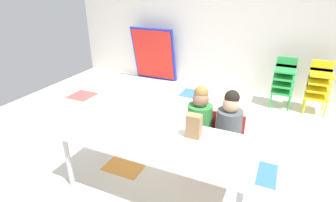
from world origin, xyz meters
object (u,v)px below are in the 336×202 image
(paper_plate_near_edge, at_px, (160,135))
(folded_activity_table, at_px, (154,55))
(seated_child_near_camera, at_px, (200,118))
(paper_bag_brown, at_px, (194,126))
(donut_powdered_on_plate, at_px, (160,133))
(paper_plate_center_table, at_px, (133,120))
(kid_chair_yellow_stack, at_px, (319,84))
(seated_child_middle_seat, at_px, (229,124))
(kid_chair_green_stack, at_px, (284,79))
(craft_table, at_px, (157,141))

(paper_plate_near_edge, bearing_deg, folded_activity_table, 117.92)
(seated_child_near_camera, relative_size, paper_bag_brown, 4.17)
(donut_powdered_on_plate, bearing_deg, folded_activity_table, 117.92)
(paper_plate_near_edge, xyz_separation_m, paper_plate_center_table, (-0.37, 0.14, 0.00))
(seated_child_near_camera, distance_m, paper_bag_brown, 0.49)
(kid_chair_yellow_stack, xyz_separation_m, donut_powdered_on_plate, (-1.46, -2.55, 0.17))
(seated_child_middle_seat, relative_size, paper_plate_near_edge, 5.10)
(kid_chair_green_stack, relative_size, paper_plate_near_edge, 4.44)
(kid_chair_green_stack, distance_m, paper_plate_center_table, 2.76)
(seated_child_middle_seat, height_order, paper_plate_near_edge, seated_child_middle_seat)
(folded_activity_table, bearing_deg, paper_plate_near_edge, -62.08)
(paper_plate_center_table, bearing_deg, paper_bag_brown, -3.18)
(kid_chair_green_stack, height_order, paper_bag_brown, paper_bag_brown)
(folded_activity_table, bearing_deg, seated_child_middle_seat, -48.39)
(kid_chair_yellow_stack, distance_m, paper_bag_brown, 2.72)
(craft_table, height_order, paper_plate_center_table, paper_plate_center_table)
(kid_chair_green_stack, xyz_separation_m, paper_plate_center_table, (-1.34, -2.41, 0.15))
(donut_powdered_on_plate, bearing_deg, seated_child_middle_seat, 47.34)
(folded_activity_table, xyz_separation_m, paper_plate_center_table, (1.13, -2.68, 0.07))
(seated_child_middle_seat, distance_m, folded_activity_table, 3.03)
(paper_plate_center_table, bearing_deg, craft_table, -26.05)
(seated_child_near_camera, height_order, donut_powdered_on_plate, seated_child_near_camera)
(seated_child_middle_seat, bearing_deg, donut_powdered_on_plate, -132.66)
(craft_table, bearing_deg, paper_plate_near_edge, 56.78)
(folded_activity_table, relative_size, donut_powdered_on_plate, 10.68)
(folded_activity_table, distance_m, paper_bag_brown, 3.25)
(seated_child_near_camera, bearing_deg, kid_chair_green_stack, 68.96)
(seated_child_near_camera, relative_size, kid_chair_green_stack, 1.15)
(seated_child_middle_seat, distance_m, kid_chair_green_stack, 2.04)
(seated_child_near_camera, distance_m, kid_chair_yellow_stack, 2.36)
(craft_table, xyz_separation_m, seated_child_near_camera, (0.22, 0.59, 0.00))
(craft_table, height_order, seated_child_middle_seat, seated_child_middle_seat)
(craft_table, bearing_deg, folded_activity_table, 117.37)
(craft_table, bearing_deg, kid_chair_green_stack, 69.04)
(kid_chair_green_stack, relative_size, paper_bag_brown, 3.64)
(craft_table, xyz_separation_m, seated_child_middle_seat, (0.53, 0.59, 0.00))
(kid_chair_yellow_stack, relative_size, paper_bag_brown, 3.64)
(seated_child_middle_seat, xyz_separation_m, kid_chair_yellow_stack, (0.95, 1.99, -0.10))
(folded_activity_table, distance_m, paper_plate_near_edge, 3.19)
(folded_activity_table, distance_m, paper_plate_center_table, 2.91)
(craft_table, bearing_deg, paper_bag_brown, 23.88)
(seated_child_near_camera, bearing_deg, folded_activity_table, 126.89)
(kid_chair_green_stack, distance_m, paper_bag_brown, 2.55)
(kid_chair_yellow_stack, bearing_deg, folded_activity_table, 174.71)
(craft_table, xyz_separation_m, donut_powdered_on_plate, (0.02, 0.03, 0.07))
(seated_child_middle_seat, bearing_deg, folded_activity_table, 131.61)
(craft_table, xyz_separation_m, kid_chair_yellow_stack, (1.48, 2.58, -0.10))
(kid_chair_yellow_stack, distance_m, paper_plate_center_table, 3.03)
(paper_plate_near_edge, bearing_deg, paper_plate_center_table, 159.02)
(craft_table, distance_m, paper_plate_near_edge, 0.07)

